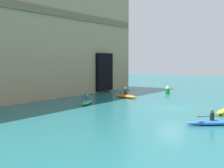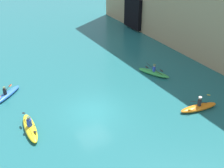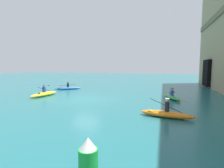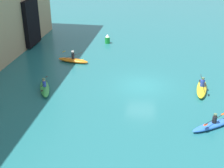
{
  "view_description": "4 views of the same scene",
  "coord_description": "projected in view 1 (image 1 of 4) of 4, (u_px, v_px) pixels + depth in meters",
  "views": [
    {
      "loc": [
        -26.3,
        -10.98,
        4.31
      ],
      "look_at": [
        -1.77,
        5.25,
        2.07
      ],
      "focal_mm": 50.0,
      "sensor_mm": 36.0,
      "label": 1
    },
    {
      "loc": [
        17.92,
        -9.12,
        14.15
      ],
      "look_at": [
        -0.97,
        2.4,
        1.28
      ],
      "focal_mm": 50.0,
      "sensor_mm": 36.0,
      "label": 2
    },
    {
      "loc": [
        15.13,
        7.01,
        3.13
      ],
      "look_at": [
        -1.3,
        2.19,
        1.38
      ],
      "focal_mm": 28.0,
      "sensor_mm": 36.0,
      "label": 3
    },
    {
      "loc": [
        -24.05,
        -1.48,
        11.71
      ],
      "look_at": [
        -1.72,
        2.32,
        0.75
      ],
      "focal_mm": 50.0,
      "sensor_mm": 36.0,
      "label": 4
    }
  ],
  "objects": [
    {
      "name": "marker_buoy",
      "position": [
        167.0,
        90.0,
        39.82
      ],
      "size": [
        0.58,
        0.58,
        1.09
      ],
      "color": "green",
      "rests_on": "ground"
    },
    {
      "name": "cliff_bluff",
      "position": [
        18.0,
        31.0,
        34.88
      ],
      "size": [
        35.96,
        8.23,
        15.28
      ],
      "color": "#9E8966",
      "rests_on": "ground"
    },
    {
      "name": "kayak_green",
      "position": [
        87.0,
        102.0,
        30.63
      ],
      "size": [
        3.23,
        1.96,
        1.07
      ],
      "rotation": [
        0.0,
        0.0,
        3.56
      ],
      "color": "green",
      "rests_on": "ground"
    },
    {
      "name": "kayak_blue",
      "position": [
        212.0,
        122.0,
        20.7
      ],
      "size": [
        2.66,
        3.26,
        1.02
      ],
      "rotation": [
        0.0,
        0.0,
        2.21
      ],
      "color": "blue",
      "rests_on": "ground"
    },
    {
      "name": "kayak_orange",
      "position": [
        126.0,
        96.0,
        35.68
      ],
      "size": [
        1.33,
        3.32,
        1.19
      ],
      "rotation": [
        0.0,
        0.0,
        4.54
      ],
      "color": "orange",
      "rests_on": "ground"
    },
    {
      "name": "ground_plane",
      "position": [
        171.0,
        108.0,
        28.24
      ],
      "size": [
        120.0,
        120.0,
        0.0
      ],
      "primitive_type": "plane",
      "color": "#1E6066"
    }
  ]
}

